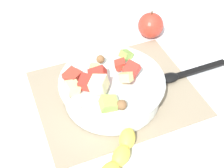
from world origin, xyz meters
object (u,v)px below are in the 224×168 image
serving_spoon (183,74)px  banana_whole (120,155)px  whole_apple (151,25)px  salad_bowl (111,86)px

serving_spoon → banana_whole: bearing=33.7°
whole_apple → banana_whole: size_ratio=0.70×
salad_bowl → serving_spoon: size_ratio=1.26×
banana_whole → serving_spoon: bearing=-146.3°
salad_bowl → serving_spoon: 0.21m
serving_spoon → salad_bowl: bearing=0.6°
serving_spoon → whole_apple: whole_apple is taller
salad_bowl → whole_apple: salad_bowl is taller
banana_whole → salad_bowl: bearing=-106.5°
banana_whole → whole_apple: bearing=-125.1°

